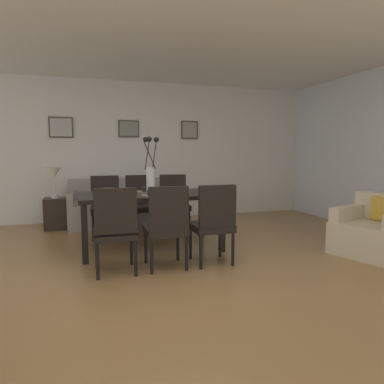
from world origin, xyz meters
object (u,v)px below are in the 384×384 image
at_px(bowl_far_left, 154,192).
at_px(armchair, 376,232).
at_px(bowl_far_right, 148,189).
at_px(dining_chair_mid_right, 174,201).
at_px(framed_picture_center, 129,129).
at_px(dining_chair_mid_left, 214,220).
at_px(side_table, 56,214).
at_px(framed_picture_left, 61,127).
at_px(dining_chair_near_right, 106,203).
at_px(dining_table, 151,199).
at_px(dining_chair_near_left, 115,226).
at_px(table_lamp, 54,176).
at_px(centerpiece_vase, 151,172).
at_px(sofa, 121,209).
at_px(dining_chair_far_left, 167,223).
at_px(bowl_near_left, 110,194).
at_px(dining_chair_far_right, 141,202).
at_px(bowl_near_right, 107,190).
at_px(framed_picture_right, 190,130).

distance_m(bowl_far_left, armchair, 2.81).
bearing_deg(bowl_far_right, armchair, -26.28).
height_order(dining_chair_mid_right, bowl_far_right, dining_chair_mid_right).
bearing_deg(framed_picture_center, dining_chair_mid_left, -79.83).
relative_size(side_table, framed_picture_left, 1.26).
height_order(dining_chair_near_right, dining_chair_mid_right, same).
xyz_separation_m(dining_table, armchair, (2.63, -1.08, -0.38)).
height_order(dining_chair_near_left, table_lamp, table_lamp).
height_order(dining_chair_mid_right, framed_picture_center, framed_picture_center).
relative_size(centerpiece_vase, sofa, 0.41).
xyz_separation_m(dining_chair_far_left, bowl_far_right, (-0.01, 1.08, 0.27)).
distance_m(bowl_near_left, framed_picture_center, 2.65).
bearing_deg(dining_chair_far_left, dining_chair_near_right, 107.19).
bearing_deg(dining_chair_mid_left, side_table, 126.05).
xyz_separation_m(dining_chair_mid_right, framed_picture_center, (-0.53, 1.35, 1.21)).
bearing_deg(framed_picture_left, bowl_near_left, -74.92).
height_order(dining_chair_near_right, bowl_near_left, dining_chair_near_right).
bearing_deg(dining_chair_far_right, bowl_far_right, -90.60).
height_order(dining_chair_near_left, dining_chair_far_right, same).
height_order(dining_chair_near_left, side_table, dining_chair_near_left).
relative_size(dining_chair_far_right, dining_chair_mid_right, 1.00).
height_order(dining_chair_near_right, dining_chair_mid_left, same).
distance_m(dining_chair_near_left, centerpiece_vase, 1.14).
bearing_deg(framed_picture_left, bowl_near_right, -71.91).
xyz_separation_m(centerpiece_vase, bowl_near_left, (-0.54, -0.21, -0.24)).
height_order(dining_table, framed_picture_center, framed_picture_center).
relative_size(dining_chair_far_left, dining_chair_far_right, 1.00).
bearing_deg(framed_picture_center, table_lamp, -157.72).
bearing_deg(dining_chair_mid_right, bowl_near_left, -134.85).
height_order(dining_chair_mid_left, table_lamp, table_lamp).
bearing_deg(dining_chair_mid_right, table_lamp, 156.00).
relative_size(dining_chair_mid_left, bowl_near_left, 5.41).
bearing_deg(dining_table, dining_chair_mid_left, -57.52).
bearing_deg(dining_chair_far_left, bowl_far_right, 90.66).
relative_size(dining_chair_far_right, dining_chair_mid_left, 1.00).
xyz_separation_m(dining_table, bowl_far_left, (-0.00, -0.21, 0.12)).
distance_m(bowl_near_right, bowl_far_right, 0.54).
height_order(centerpiece_vase, framed_picture_right, framed_picture_right).
relative_size(bowl_far_left, framed_picture_right, 0.48).
xyz_separation_m(armchair, framed_picture_right, (-1.43, 3.30, 1.43)).
height_order(armchair, framed_picture_center, framed_picture_center).
distance_m(dining_table, dining_chair_near_left, 1.03).
height_order(dining_chair_mid_right, framed_picture_right, framed_picture_right).
height_order(dining_table, armchair, armchair).
bearing_deg(framed_picture_left, bowl_far_left, -63.79).
bearing_deg(dining_chair_mid_left, bowl_near_right, 135.32).
distance_m(centerpiece_vase, armchair, 2.94).
height_order(dining_chair_far_right, bowl_far_left, dining_chair_far_right).
distance_m(dining_chair_mid_right, framed_picture_left, 2.50).
bearing_deg(table_lamp, sofa, 2.70).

